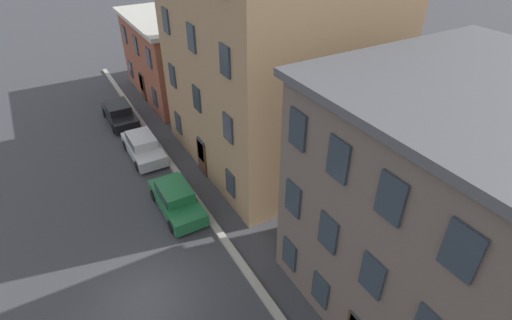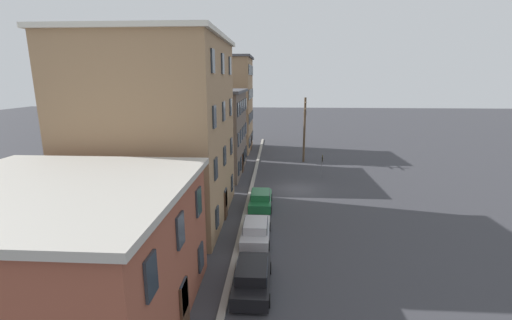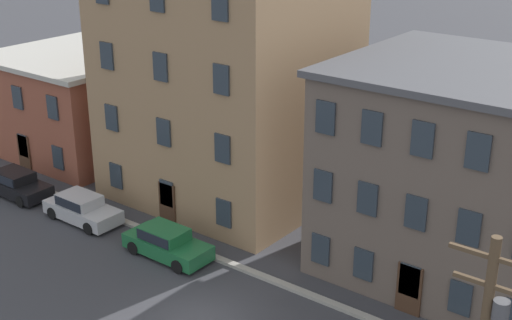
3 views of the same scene
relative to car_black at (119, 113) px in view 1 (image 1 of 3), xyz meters
The scene contains 8 objects.
ground_plane 16.95m from the car_black, 11.01° to the right, with size 200.00×200.00×0.00m, color #38383D.
kerb_strip 16.69m from the car_black, ahead, with size 56.00×0.36×0.16m, color #9E998E.
apartment_corner 8.91m from the car_black, 110.32° to the left, with size 10.49×11.04×6.43m.
apartment_midblock 13.47m from the car_black, 39.97° to the left, with size 11.99×10.44×13.60m.
apartment_far 24.53m from the car_black, 18.83° to the left, with size 11.23×10.62×9.44m.
car_black is the anchor object (origin of this frame).
car_silver 5.50m from the car_black, ahead, with size 4.40×1.92×1.43m.
car_green 11.68m from the car_black, ahead, with size 4.40×1.92×1.43m.
Camera 1 is at (11.62, -1.24, 14.31)m, focal length 28.00 mm.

